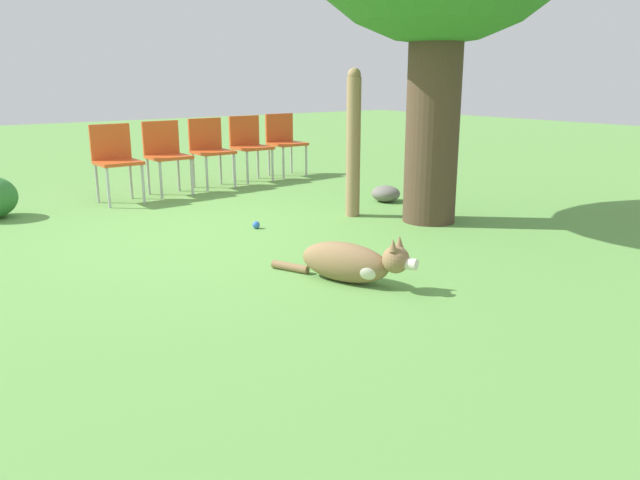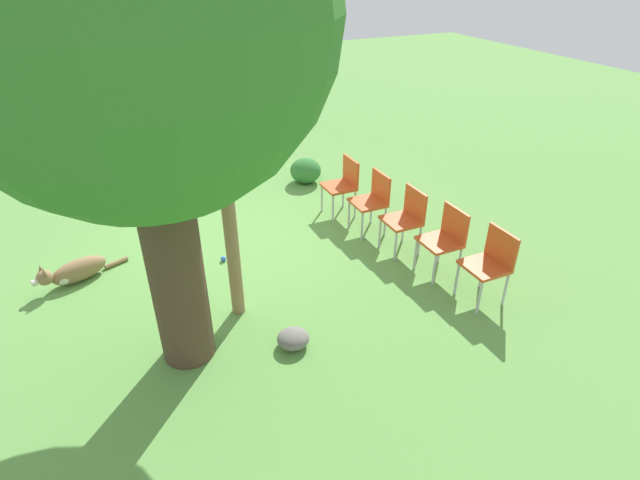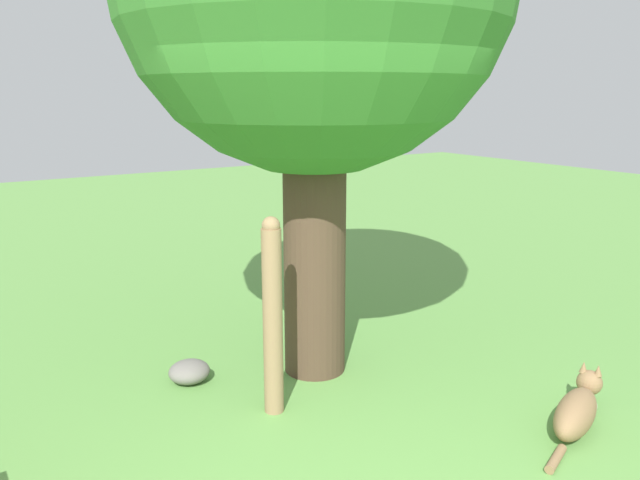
{
  "view_description": "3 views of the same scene",
  "coord_description": "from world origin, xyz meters",
  "px_view_note": "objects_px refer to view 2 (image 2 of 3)",
  "views": [
    {
      "loc": [
        4.71,
        -2.78,
        1.35
      ],
      "look_at": [
        1.48,
        -0.37,
        0.29
      ],
      "focal_mm": 35.0,
      "sensor_mm": 36.0,
      "label": 1
    },
    {
      "loc": [
        1.0,
        5.43,
        3.44
      ],
      "look_at": [
        -1.07,
        0.83,
        0.48
      ],
      "focal_mm": 28.0,
      "sensor_mm": 36.0,
      "label": 2
    },
    {
      "loc": [
        -1.91,
        -2.49,
        2.23
      ],
      "look_at": [
        0.78,
        1.66,
        1.06
      ],
      "focal_mm": 35.0,
      "sensor_mm": 36.0,
      "label": 3
    }
  ],
  "objects_px": {
    "dog": "(74,272)",
    "red_chair_2": "(406,216)",
    "red_chair_3": "(445,237)",
    "tennis_ball": "(223,259)",
    "red_chair_4": "(491,261)",
    "oak_tree": "(131,18)",
    "red_chair_1": "(373,198)",
    "fence_post": "(233,255)",
    "red_chair_0": "(343,182)"
  },
  "relations": [
    {
      "from": "red_chair_0",
      "to": "red_chair_1",
      "type": "distance_m",
      "value": 0.65
    },
    {
      "from": "red_chair_1",
      "to": "dog",
      "type": "bearing_deg",
      "value": -5.63
    },
    {
      "from": "oak_tree",
      "to": "tennis_ball",
      "type": "relative_size",
      "value": 66.66
    },
    {
      "from": "red_chair_1",
      "to": "tennis_ball",
      "type": "height_order",
      "value": "red_chair_1"
    },
    {
      "from": "red_chair_1",
      "to": "tennis_ball",
      "type": "distance_m",
      "value": 2.16
    },
    {
      "from": "oak_tree",
      "to": "dog",
      "type": "bearing_deg",
      "value": -60.74
    },
    {
      "from": "oak_tree",
      "to": "red_chair_0",
      "type": "relative_size",
      "value": 5.36
    },
    {
      "from": "red_chair_0",
      "to": "tennis_ball",
      "type": "bearing_deg",
      "value": 15.69
    },
    {
      "from": "red_chair_0",
      "to": "red_chair_3",
      "type": "bearing_deg",
      "value": 101.09
    },
    {
      "from": "oak_tree",
      "to": "fence_post",
      "type": "height_order",
      "value": "oak_tree"
    },
    {
      "from": "oak_tree",
      "to": "tennis_ball",
      "type": "distance_m",
      "value": 3.42
    },
    {
      "from": "oak_tree",
      "to": "red_chair_2",
      "type": "relative_size",
      "value": 5.36
    },
    {
      "from": "dog",
      "to": "red_chair_2",
      "type": "bearing_deg",
      "value": 144.21
    },
    {
      "from": "red_chair_0",
      "to": "red_chair_1",
      "type": "bearing_deg",
      "value": 101.09
    },
    {
      "from": "red_chair_1",
      "to": "red_chair_3",
      "type": "relative_size",
      "value": 1.0
    },
    {
      "from": "dog",
      "to": "red_chair_3",
      "type": "bearing_deg",
      "value": 136.54
    },
    {
      "from": "oak_tree",
      "to": "red_chair_1",
      "type": "bearing_deg",
      "value": -153.34
    },
    {
      "from": "red_chair_0",
      "to": "red_chair_3",
      "type": "xyz_separation_m",
      "value": [
        -0.39,
        1.91,
        0.0
      ]
    },
    {
      "from": "red_chair_0",
      "to": "red_chair_4",
      "type": "xyz_separation_m",
      "value": [
        -0.52,
        2.54,
        0.0
      ]
    },
    {
      "from": "dog",
      "to": "tennis_ball",
      "type": "relative_size",
      "value": 15.49
    },
    {
      "from": "dog",
      "to": "fence_post",
      "type": "relative_size",
      "value": 0.74
    },
    {
      "from": "red_chair_1",
      "to": "red_chair_4",
      "type": "bearing_deg",
      "value": 101.09
    },
    {
      "from": "red_chair_1",
      "to": "red_chair_3",
      "type": "xyz_separation_m",
      "value": [
        -0.26,
        1.27,
        0.0
      ]
    },
    {
      "from": "dog",
      "to": "red_chair_4",
      "type": "distance_m",
      "value": 4.79
    },
    {
      "from": "red_chair_2",
      "to": "red_chair_3",
      "type": "relative_size",
      "value": 1.0
    },
    {
      "from": "dog",
      "to": "red_chair_0",
      "type": "xyz_separation_m",
      "value": [
        -3.69,
        -0.29,
        0.36
      ]
    },
    {
      "from": "oak_tree",
      "to": "red_chair_1",
      "type": "height_order",
      "value": "oak_tree"
    },
    {
      "from": "fence_post",
      "to": "red_chair_2",
      "type": "relative_size",
      "value": 1.69
    },
    {
      "from": "dog",
      "to": "red_chair_2",
      "type": "xyz_separation_m",
      "value": [
        -3.95,
        0.98,
        0.36
      ]
    },
    {
      "from": "oak_tree",
      "to": "fence_post",
      "type": "bearing_deg",
      "value": -145.2
    },
    {
      "from": "red_chair_1",
      "to": "tennis_ball",
      "type": "bearing_deg",
      "value": -2.19
    },
    {
      "from": "oak_tree",
      "to": "red_chair_1",
      "type": "distance_m",
      "value": 4.06
    },
    {
      "from": "red_chair_3",
      "to": "red_chair_4",
      "type": "height_order",
      "value": "same"
    },
    {
      "from": "tennis_ball",
      "to": "red_chair_3",
      "type": "bearing_deg",
      "value": 150.62
    },
    {
      "from": "red_chair_2",
      "to": "red_chair_1",
      "type": "bearing_deg",
      "value": -78.91
    },
    {
      "from": "red_chair_4",
      "to": "tennis_ball",
      "type": "height_order",
      "value": "red_chair_4"
    },
    {
      "from": "red_chair_2",
      "to": "red_chair_3",
      "type": "bearing_deg",
      "value": 101.09
    },
    {
      "from": "dog",
      "to": "oak_tree",
      "type": "bearing_deg",
      "value": 97.37
    },
    {
      "from": "red_chair_3",
      "to": "tennis_ball",
      "type": "bearing_deg",
      "value": -29.89
    },
    {
      "from": "fence_post",
      "to": "red_chair_3",
      "type": "height_order",
      "value": "fence_post"
    },
    {
      "from": "red_chair_2",
      "to": "dog",
      "type": "bearing_deg",
      "value": -14.41
    },
    {
      "from": "red_chair_4",
      "to": "red_chair_2",
      "type": "bearing_deg",
      "value": -78.91
    },
    {
      "from": "dog",
      "to": "red_chair_4",
      "type": "height_order",
      "value": "red_chair_4"
    },
    {
      "from": "dog",
      "to": "red_chair_3",
      "type": "xyz_separation_m",
      "value": [
        -4.08,
        1.61,
        0.36
      ]
    },
    {
      "from": "fence_post",
      "to": "red_chair_0",
      "type": "bearing_deg",
      "value": -142.0
    },
    {
      "from": "oak_tree",
      "to": "red_chair_3",
      "type": "height_order",
      "value": "oak_tree"
    },
    {
      "from": "oak_tree",
      "to": "red_chair_1",
      "type": "relative_size",
      "value": 5.36
    },
    {
      "from": "oak_tree",
      "to": "dog",
      "type": "xyz_separation_m",
      "value": [
        0.99,
        -1.77,
        -2.89
      ]
    },
    {
      "from": "dog",
      "to": "red_chair_2",
      "type": "relative_size",
      "value": 1.25
    },
    {
      "from": "red_chair_3",
      "to": "red_chair_4",
      "type": "xyz_separation_m",
      "value": [
        -0.13,
        0.64,
        0.0
      ]
    }
  ]
}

